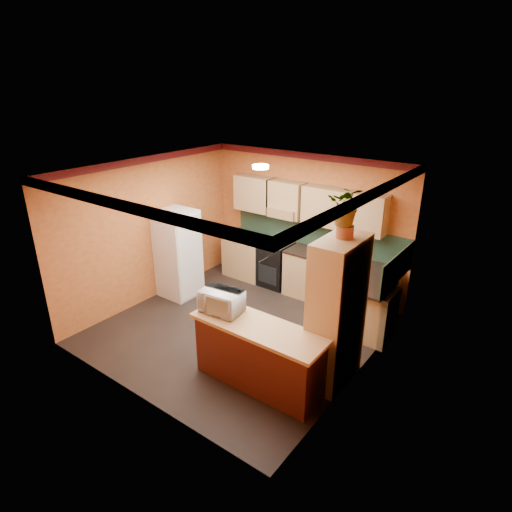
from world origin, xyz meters
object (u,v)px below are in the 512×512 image
Objects in this scene: base_cabinets_back at (302,272)px; stove at (276,264)px; pantry at (336,313)px; breakfast_bar at (258,357)px; microwave at (221,301)px; fridge at (178,254)px.

stove is (-0.63, -0.00, 0.02)m from base_cabinets_back.
pantry is 1.21m from breakfast_bar.
microwave is at bearing -83.63° from base_cabinets_back.
stove is at bearing 119.79° from breakfast_bar.
breakfast_bar is at bearing -7.14° from microwave.
base_cabinets_back is 2.43m from fridge.
fridge is 3.65m from pantry.
stove is 3.14m from pantry.
base_cabinets_back is at bearing 0.00° from stove.
microwave is at bearing 180.00° from breakfast_bar.
base_cabinets_back is 6.39× the size of microwave.
fridge is (-1.27, -1.46, 0.39)m from stove.
fridge is at bearing 171.28° from pantry.
breakfast_bar is 0.91m from microwave.
base_cabinets_back is 2.83m from microwave.
stove is at bearing 49.02° from fridge.
base_cabinets_back is 2.89m from breakfast_bar.
fridge is at bearing -130.98° from stove.
pantry is at bearing 43.41° from breakfast_bar.
stove is 1.59× the size of microwave.
stove is at bearing 139.09° from pantry.
pantry is (3.60, -0.55, 0.20)m from fridge.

